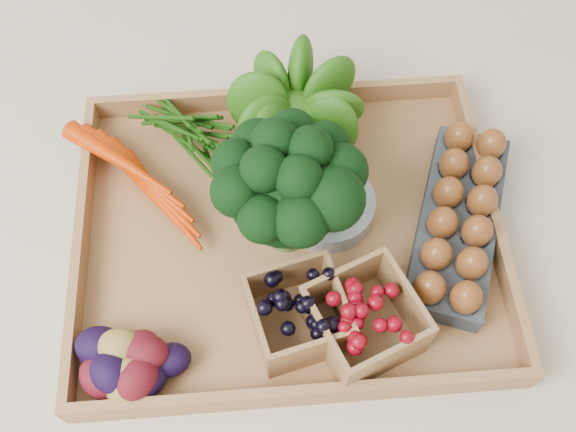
{
  "coord_description": "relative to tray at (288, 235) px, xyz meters",
  "views": [
    {
      "loc": [
        -0.03,
        -0.4,
        0.77
      ],
      "look_at": [
        0.0,
        0.0,
        0.06
      ],
      "focal_mm": 40.0,
      "sensor_mm": 36.0,
      "label": 1
    }
  ],
  "objects": [
    {
      "name": "ground",
      "position": [
        0.0,
        0.0,
        -0.01
      ],
      "size": [
        4.0,
        4.0,
        0.0
      ],
      "primitive_type": "plane",
      "color": "beige",
      "rests_on": "ground"
    },
    {
      "name": "tray",
      "position": [
        0.0,
        0.0,
        0.0
      ],
      "size": [
        0.55,
        0.45,
        0.01
      ],
      "primitive_type": "cube",
      "color": "#A37344",
      "rests_on": "ground"
    },
    {
      "name": "carrots",
      "position": [
        -0.19,
        0.08,
        0.03
      ],
      "size": [
        0.2,
        0.14,
        0.05
      ],
      "primitive_type": null,
      "color": "#C02D00",
      "rests_on": "tray"
    },
    {
      "name": "lettuce",
      "position": [
        0.02,
        0.16,
        0.07
      ],
      "size": [
        0.13,
        0.13,
        0.13
      ],
      "primitive_type": "sphere",
      "color": "#1B490B",
      "rests_on": "tray"
    },
    {
      "name": "broccoli",
      "position": [
        -0.0,
        -0.0,
        0.08
      ],
      "size": [
        0.19,
        0.19,
        0.15
      ],
      "primitive_type": null,
      "color": "black",
      "rests_on": "tray"
    },
    {
      "name": "cherry_bowl",
      "position": [
        0.05,
        0.03,
        0.02
      ],
      "size": [
        0.13,
        0.13,
        0.03
      ],
      "primitive_type": "cylinder",
      "color": "#8C9EA5",
      "rests_on": "tray"
    },
    {
      "name": "egg_carton",
      "position": [
        0.22,
        -0.01,
        0.02
      ],
      "size": [
        0.19,
        0.3,
        0.03
      ],
      "primitive_type": "cube",
      "rotation": [
        0.0,
        0.0,
        -0.36
      ],
      "color": "#394149",
      "rests_on": "tray"
    },
    {
      "name": "potatoes",
      "position": [
        -0.2,
        -0.17,
        0.05
      ],
      "size": [
        0.14,
        0.14,
        0.08
      ],
      "primitive_type": null,
      "color": "#460B13",
      "rests_on": "tray"
    },
    {
      "name": "punnet_blackberry",
      "position": [
        0.0,
        -0.13,
        0.04
      ],
      "size": [
        0.13,
        0.13,
        0.07
      ],
      "primitive_type": "cube",
      "rotation": [
        0.0,
        0.0,
        0.24
      ],
      "color": "black",
      "rests_on": "tray"
    },
    {
      "name": "punnet_raspberry",
      "position": [
        0.08,
        -0.14,
        0.05
      ],
      "size": [
        0.15,
        0.15,
        0.08
      ],
      "primitive_type": "cube",
      "rotation": [
        0.0,
        0.0,
        0.39
      ],
      "color": "#67040E",
      "rests_on": "tray"
    }
  ]
}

